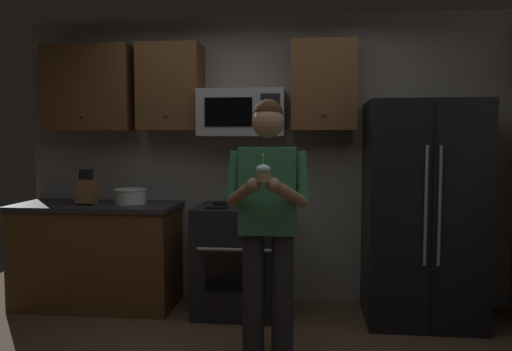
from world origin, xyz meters
TOP-DOWN VIEW (x-y plane):
  - wall_back at (0.00, 1.75)m, footprint 4.40×0.10m
  - oven_range at (-0.15, 1.36)m, footprint 0.76×0.70m
  - microwave at (-0.15, 1.48)m, footprint 0.74×0.41m
  - refrigerator at (1.35, 1.32)m, footprint 0.90×0.75m
  - cabinet_row_upper at (-0.72, 1.53)m, footprint 2.78×0.36m
  - counter_left at (-1.45, 1.38)m, footprint 1.44×0.66m
  - knife_block at (-1.51, 1.33)m, footprint 0.16×0.15m
  - bowl_large_white at (-1.15, 1.42)m, footprint 0.29×0.29m
  - person at (0.16, 0.46)m, footprint 0.60×0.48m
  - cupcake at (0.16, 0.14)m, footprint 0.09×0.09m

SIDE VIEW (x-z plane):
  - oven_range at x=-0.15m, z-range 0.00..0.93m
  - counter_left at x=-1.45m, z-range 0.00..0.92m
  - refrigerator at x=1.35m, z-range 0.00..1.80m
  - bowl_large_white at x=-1.15m, z-range 0.92..1.06m
  - person at x=0.16m, z-range 0.11..1.88m
  - knife_block at x=-1.51m, z-range 0.88..1.20m
  - cupcake at x=0.16m, z-range 1.20..1.38m
  - wall_back at x=0.00m, z-range 0.00..2.60m
  - microwave at x=-0.15m, z-range 1.52..1.92m
  - cabinet_row_upper at x=-0.72m, z-range 1.57..2.33m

